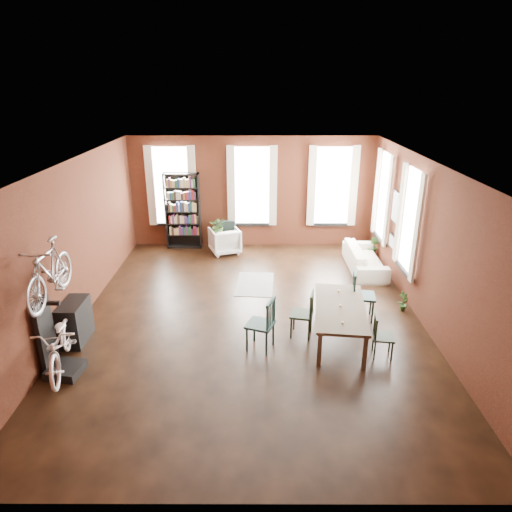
{
  "coord_description": "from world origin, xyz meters",
  "views": [
    {
      "loc": [
        0.14,
        -8.42,
        4.65
      ],
      "look_at": [
        0.12,
        0.6,
        1.14
      ],
      "focal_mm": 32.0,
      "sensor_mm": 36.0,
      "label": 1
    }
  ],
  "objects_px": {
    "dining_chair_c": "(383,337)",
    "dining_table": "(339,323)",
    "white_armchair": "(225,239)",
    "console_table": "(75,322)",
    "bookshelf": "(183,211)",
    "plant_stand": "(220,244)",
    "dining_chair_a": "(260,324)",
    "dining_chair_b": "(302,314)",
    "cream_sofa": "(365,255)",
    "bicycle_floor": "(57,322)",
    "dining_chair_d": "(363,296)",
    "bike_trainer": "(66,370)"
  },
  "relations": [
    {
      "from": "dining_chair_c",
      "to": "dining_table",
      "type": "bearing_deg",
      "value": 56.91
    },
    {
      "from": "white_armchair",
      "to": "console_table",
      "type": "bearing_deg",
      "value": 42.43
    },
    {
      "from": "bookshelf",
      "to": "plant_stand",
      "type": "distance_m",
      "value": 1.46
    },
    {
      "from": "dining_chair_a",
      "to": "dining_chair_c",
      "type": "bearing_deg",
      "value": 104.15
    },
    {
      "from": "dining_chair_b",
      "to": "plant_stand",
      "type": "bearing_deg",
      "value": -143.68
    },
    {
      "from": "dining_table",
      "to": "cream_sofa",
      "type": "xyz_separation_m",
      "value": [
        1.25,
        3.42,
        0.06
      ]
    },
    {
      "from": "cream_sofa",
      "to": "bicycle_floor",
      "type": "relative_size",
      "value": 1.21
    },
    {
      "from": "dining_table",
      "to": "dining_chair_d",
      "type": "distance_m",
      "value": 1.03
    },
    {
      "from": "dining_chair_c",
      "to": "plant_stand",
      "type": "relative_size",
      "value": 1.49
    },
    {
      "from": "dining_chair_b",
      "to": "bookshelf",
      "type": "bearing_deg",
      "value": -135.79
    },
    {
      "from": "cream_sofa",
      "to": "bike_trainer",
      "type": "bearing_deg",
      "value": 127.13
    },
    {
      "from": "dining_chair_c",
      "to": "dining_chair_d",
      "type": "relative_size",
      "value": 0.77
    },
    {
      "from": "white_armchair",
      "to": "bike_trainer",
      "type": "xyz_separation_m",
      "value": [
        -2.3,
        -5.79,
        -0.33
      ]
    },
    {
      "from": "bike_trainer",
      "to": "plant_stand",
      "type": "bearing_deg",
      "value": 69.4
    },
    {
      "from": "dining_chair_c",
      "to": "bike_trainer",
      "type": "xyz_separation_m",
      "value": [
        -5.47,
        -0.55,
        -0.32
      ]
    },
    {
      "from": "white_armchair",
      "to": "plant_stand",
      "type": "relative_size",
      "value": 1.52
    },
    {
      "from": "dining_chair_c",
      "to": "bookshelf",
      "type": "height_order",
      "value": "bookshelf"
    },
    {
      "from": "dining_chair_a",
      "to": "white_armchair",
      "type": "relative_size",
      "value": 1.25
    },
    {
      "from": "dining_chair_d",
      "to": "bike_trainer",
      "type": "distance_m",
      "value": 5.76
    },
    {
      "from": "dining_chair_a",
      "to": "plant_stand",
      "type": "distance_m",
      "value": 5.09
    },
    {
      "from": "bike_trainer",
      "to": "bookshelf",
      "type": "bearing_deg",
      "value": 80.2
    },
    {
      "from": "dining_chair_b",
      "to": "white_armchair",
      "type": "height_order",
      "value": "dining_chair_b"
    },
    {
      "from": "white_armchair",
      "to": "plant_stand",
      "type": "distance_m",
      "value": 0.2
    },
    {
      "from": "white_armchair",
      "to": "bicycle_floor",
      "type": "distance_m",
      "value": 6.29
    },
    {
      "from": "dining_table",
      "to": "dining_chair_d",
      "type": "height_order",
      "value": "dining_chair_d"
    },
    {
      "from": "dining_chair_b",
      "to": "bicycle_floor",
      "type": "xyz_separation_m",
      "value": [
        -4.08,
        -1.31,
        0.56
      ]
    },
    {
      "from": "dining_chair_b",
      "to": "white_armchair",
      "type": "xyz_separation_m",
      "value": [
        -1.78,
        4.51,
        -0.05
      ]
    },
    {
      "from": "dining_chair_b",
      "to": "cream_sofa",
      "type": "relative_size",
      "value": 0.44
    },
    {
      "from": "dining_table",
      "to": "plant_stand",
      "type": "bearing_deg",
      "value": 126.09
    },
    {
      "from": "dining_chair_a",
      "to": "plant_stand",
      "type": "bearing_deg",
      "value": -146.61
    },
    {
      "from": "console_table",
      "to": "plant_stand",
      "type": "relative_size",
      "value": 1.51
    },
    {
      "from": "console_table",
      "to": "plant_stand",
      "type": "xyz_separation_m",
      "value": [
        2.36,
        4.7,
        -0.14
      ]
    },
    {
      "from": "plant_stand",
      "to": "white_armchair",
      "type": "bearing_deg",
      "value": 9.21
    },
    {
      "from": "cream_sofa",
      "to": "bookshelf",
      "type": "bearing_deg",
      "value": 71.05
    },
    {
      "from": "white_armchair",
      "to": "dining_chair_a",
      "type": "bearing_deg",
      "value": 81.48
    },
    {
      "from": "dining_chair_d",
      "to": "white_armchair",
      "type": "bearing_deg",
      "value": 47.08
    },
    {
      "from": "bookshelf",
      "to": "plant_stand",
      "type": "bearing_deg",
      "value": -24.9
    },
    {
      "from": "bookshelf",
      "to": "console_table",
      "type": "height_order",
      "value": "bookshelf"
    },
    {
      "from": "dining_table",
      "to": "dining_chair_a",
      "type": "relative_size",
      "value": 2.0
    },
    {
      "from": "dining_chair_b",
      "to": "cream_sofa",
      "type": "height_order",
      "value": "dining_chair_b"
    },
    {
      "from": "dining_chair_b",
      "to": "plant_stand",
      "type": "height_order",
      "value": "dining_chair_b"
    },
    {
      "from": "bike_trainer",
      "to": "white_armchair",
      "type": "bearing_deg",
      "value": 68.29
    },
    {
      "from": "dining_chair_d",
      "to": "plant_stand",
      "type": "xyz_separation_m",
      "value": [
        -3.24,
        3.81,
        -0.25
      ]
    },
    {
      "from": "dining_chair_c",
      "to": "console_table",
      "type": "distance_m",
      "value": 5.69
    },
    {
      "from": "bookshelf",
      "to": "dining_table",
      "type": "bearing_deg",
      "value": -54.13
    },
    {
      "from": "console_table",
      "to": "bicycle_floor",
      "type": "relative_size",
      "value": 0.47
    },
    {
      "from": "dining_chair_a",
      "to": "bike_trainer",
      "type": "xyz_separation_m",
      "value": [
        -3.28,
        -0.8,
        -0.43
      ]
    },
    {
      "from": "dining_chair_c",
      "to": "white_armchair",
      "type": "xyz_separation_m",
      "value": [
        -3.16,
        5.23,
        0.01
      ]
    },
    {
      "from": "dining_chair_b",
      "to": "dining_chair_d",
      "type": "distance_m",
      "value": 1.48
    },
    {
      "from": "bike_trainer",
      "to": "bicycle_floor",
      "type": "height_order",
      "value": "bicycle_floor"
    }
  ]
}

